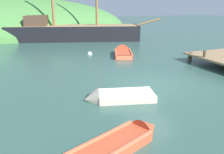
% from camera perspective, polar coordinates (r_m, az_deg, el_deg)
% --- Properties ---
extents(ground_plane, '(120.00, 120.00, 0.00)m').
position_cam_1_polar(ground_plane, '(12.19, 9.49, -1.82)').
color(ground_plane, '#33564C').
extents(shore_hill, '(37.32, 25.70, 10.09)m').
position_cam_1_polar(shore_hill, '(39.34, -24.34, 10.23)').
color(shore_hill, '#477F3D').
rests_on(shore_hill, ground).
extents(sailing_ship, '(16.85, 7.80, 10.87)m').
position_cam_1_polar(sailing_ship, '(27.16, -9.57, 10.14)').
color(sailing_ship, black).
rests_on(sailing_ship, ground).
extents(rowboat_outer_right, '(2.35, 3.43, 1.21)m').
position_cam_1_polar(rowboat_outer_right, '(18.97, 2.66, 5.77)').
color(rowboat_outer_right, '#C64C2D').
rests_on(rowboat_outer_right, ground).
extents(rowboat_far, '(3.75, 2.15, 0.86)m').
position_cam_1_polar(rowboat_far, '(7.04, 2.06, -16.15)').
color(rowboat_far, '#C64C2D').
rests_on(rowboat_far, ground).
extents(rowboat_portside, '(3.23, 1.90, 1.09)m').
position_cam_1_polar(rowboat_portside, '(10.11, 0.37, -5.22)').
color(rowboat_portside, beige).
rests_on(rowboat_portside, ground).
extents(buoy_white, '(0.41, 0.41, 0.41)m').
position_cam_1_polar(buoy_white, '(19.40, -5.49, 5.60)').
color(buoy_white, white).
rests_on(buoy_white, ground).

